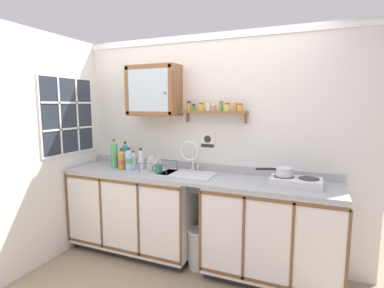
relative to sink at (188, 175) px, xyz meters
name	(u,v)px	position (x,y,z in m)	size (l,w,h in m)	color
floor	(173,286)	(0.06, -0.50, -0.93)	(5.88, 5.88, 0.00)	gray
back_wall	(203,146)	(0.06, 0.27, 0.28)	(3.48, 0.07, 2.40)	silver
side_wall_left	(29,152)	(-1.40, -0.73, 0.27)	(0.05, 3.54, 2.40)	silver
lower_cabinet_run	(135,211)	(-0.65, -0.04, -0.47)	(1.44, 0.57, 0.92)	black
lower_cabinet_run_right	(271,234)	(0.87, -0.04, -0.47)	(1.24, 0.57, 0.92)	black
countertop	(192,177)	(0.06, -0.04, 0.00)	(2.84, 0.60, 0.03)	#9EA3A8
backsplash	(202,167)	(0.06, 0.23, 0.05)	(2.84, 0.02, 0.08)	#9EA3A8
sink	(188,175)	(0.00, 0.00, 0.00)	(0.56, 0.41, 0.48)	silver
hot_plate_stove	(296,182)	(1.06, -0.02, 0.05)	(0.44, 0.28, 0.07)	silver
saucepan	(283,171)	(0.95, 0.00, 0.13)	(0.33, 0.18, 0.08)	silver
bottle_detergent_teal_0	(125,155)	(-0.83, 0.08, 0.15)	(0.07, 0.07, 0.29)	teal
bottle_soda_green_1	(114,154)	(-0.91, -0.03, 0.16)	(0.08, 0.08, 0.33)	#4CB266
bottle_juice_amber_2	(122,160)	(-0.78, -0.06, 0.11)	(0.08, 0.08, 0.23)	gold
bottle_opaque_white_3	(133,161)	(-0.67, 0.01, 0.10)	(0.06, 0.06, 0.21)	white
bottle_water_blue_4	(129,160)	(-0.66, -0.10, 0.13)	(0.08, 0.08, 0.26)	#8CB7E0
bottle_water_clear_5	(141,160)	(-0.57, 0.00, 0.12)	(0.06, 0.06, 0.24)	silver
dish_rack	(157,169)	(-0.34, -0.04, 0.04)	(0.35, 0.27, 0.17)	#B2B2B7
mug	(159,169)	(-0.29, -0.11, 0.06)	(0.12, 0.08, 0.10)	#337259
wall_cabinet	(154,91)	(-0.46, 0.12, 0.88)	(0.59, 0.27, 0.55)	brown
spice_shelf	(214,110)	(0.22, 0.17, 0.67)	(0.71, 0.14, 0.23)	brown
warning_sign	(208,142)	(0.13, 0.24, 0.33)	(0.17, 0.01, 0.21)	silver
window	(68,116)	(-1.37, -0.23, 0.61)	(0.03, 0.77, 0.87)	#262D38
trash_bin	(199,248)	(0.16, -0.10, -0.72)	(0.25, 0.25, 0.41)	silver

